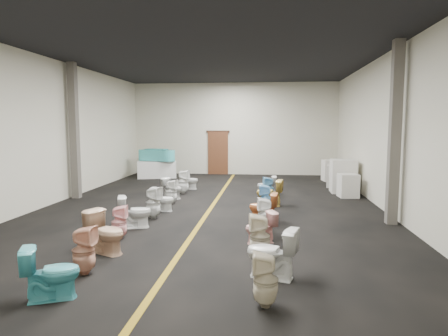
{
  "coord_description": "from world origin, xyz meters",
  "views": [
    {
      "loc": [
        1.67,
        -11.69,
        2.48
      ],
      "look_at": [
        0.27,
        1.0,
        1.08
      ],
      "focal_mm": 32.0,
      "sensor_mm": 36.0,
      "label": 1
    }
  ],
  "objects": [
    {
      "name": "floor",
      "position": [
        0.0,
        0.0,
        0.0
      ],
      "size": [
        16.0,
        16.0,
        0.0
      ],
      "primitive_type": "plane",
      "color": "black",
      "rests_on": "ground"
    },
    {
      "name": "ceiling",
      "position": [
        0.0,
        0.0,
        4.5
      ],
      "size": [
        16.0,
        16.0,
        0.0
      ],
      "primitive_type": "plane",
      "rotation": [
        3.14,
        0.0,
        0.0
      ],
      "color": "black",
      "rests_on": "ground"
    },
    {
      "name": "wall_back",
      "position": [
        0.0,
        8.0,
        2.25
      ],
      "size": [
        10.0,
        0.0,
        10.0
      ],
      "primitive_type": "plane",
      "rotation": [
        1.57,
        0.0,
        0.0
      ],
      "color": "beige",
      "rests_on": "ground"
    },
    {
      "name": "wall_front",
      "position": [
        0.0,
        -8.0,
        2.25
      ],
      "size": [
        10.0,
        0.0,
        10.0
      ],
      "primitive_type": "plane",
      "rotation": [
        -1.57,
        0.0,
        0.0
      ],
      "color": "beige",
      "rests_on": "ground"
    },
    {
      "name": "wall_left",
      "position": [
        -5.0,
        0.0,
        2.25
      ],
      "size": [
        0.0,
        16.0,
        16.0
      ],
      "primitive_type": "plane",
      "rotation": [
        1.57,
        0.0,
        1.57
      ],
      "color": "beige",
      "rests_on": "ground"
    },
    {
      "name": "wall_right",
      "position": [
        5.0,
        0.0,
        2.25
      ],
      "size": [
        0.0,
        16.0,
        16.0
      ],
      "primitive_type": "plane",
      "rotation": [
        1.57,
        0.0,
        -1.57
      ],
      "color": "beige",
      "rests_on": "ground"
    },
    {
      "name": "aisle_stripe",
      "position": [
        0.0,
        0.0,
        0.0
      ],
      "size": [
        0.12,
        15.6,
        0.01
      ],
      "primitive_type": "cube",
      "color": "olive",
      "rests_on": "floor"
    },
    {
      "name": "back_door",
      "position": [
        -0.8,
        7.94,
        1.05
      ],
      "size": [
        1.0,
        0.1,
        2.1
      ],
      "primitive_type": "cube",
      "color": "#562D19",
      "rests_on": "floor"
    },
    {
      "name": "door_frame",
      "position": [
        -0.8,
        7.95,
        2.12
      ],
      "size": [
        1.15,
        0.08,
        0.1
      ],
      "primitive_type": "cube",
      "color": "#331C11",
      "rests_on": "back_door"
    },
    {
      "name": "column_left",
      "position": [
        -4.75,
        1.0,
        2.25
      ],
      "size": [
        0.25,
        0.25,
        4.5
      ],
      "primitive_type": "cube",
      "color": "#59544C",
      "rests_on": "floor"
    },
    {
      "name": "column_right",
      "position": [
        4.75,
        -1.5,
        2.25
      ],
      "size": [
        0.25,
        0.25,
        4.5
      ],
      "primitive_type": "cube",
      "color": "#59544C",
      "rests_on": "floor"
    },
    {
      "name": "display_table",
      "position": [
        -3.47,
        6.3,
        0.39
      ],
      "size": [
        1.92,
        1.33,
        0.78
      ],
      "primitive_type": "cube",
      "rotation": [
        0.0,
        0.0,
        0.29
      ],
      "color": "white",
      "rests_on": "floor"
    },
    {
      "name": "bathtub",
      "position": [
        -3.47,
        6.3,
        1.07
      ],
      "size": [
        1.81,
        1.0,
        0.55
      ],
      "rotation": [
        0.0,
        0.0,
        -0.29
      ],
      "color": "#40B7B9",
      "rests_on": "display_table"
    },
    {
      "name": "appliance_crate_a",
      "position": [
        4.4,
        2.13,
        0.4
      ],
      "size": [
        0.68,
        0.68,
        0.79
      ],
      "primitive_type": "cube",
      "rotation": [
        0.0,
        0.0,
        0.1
      ],
      "color": "beige",
      "rests_on": "floor"
    },
    {
      "name": "appliance_crate_b",
      "position": [
        4.4,
        3.1,
        0.6
      ],
      "size": [
        0.89,
        0.89,
        1.2
      ],
      "primitive_type": "cube",
      "rotation": [
        0.0,
        0.0,
        -0.02
      ],
      "color": "silver",
      "rests_on": "floor"
    },
    {
      "name": "appliance_crate_c",
      "position": [
        4.4,
        4.39,
        0.44
      ],
      "size": [
        0.89,
        0.89,
        0.87
      ],
      "primitive_type": "cube",
      "rotation": [
        0.0,
        0.0,
        -0.18
      ],
      "color": "beige",
      "rests_on": "floor"
    },
    {
      "name": "appliance_crate_d",
      "position": [
        4.4,
        6.1,
        0.46
      ],
      "size": [
        0.73,
        0.73,
        0.92
      ],
      "primitive_type": "cube",
      "rotation": [
        0.0,
        0.0,
        0.14
      ],
      "color": "silver",
      "rests_on": "floor"
    },
    {
      "name": "toilet_left_0",
      "position": [
        -1.36,
        -6.54,
        0.39
      ],
      "size": [
        0.87,
        0.7,
        0.78
      ],
      "primitive_type": "imported",
      "rotation": [
        0.0,
        0.0,
        1.98
      ],
      "color": "#41A8B2",
      "rests_on": "floor"
    },
    {
      "name": "toilet_left_1",
      "position": [
        -1.33,
        -5.59,
        0.41
      ],
      "size": [
        0.38,
        0.38,
        0.81
      ],
      "primitive_type": "imported",
      "rotation": [
        0.0,
        0.0,
        1.6
      ],
      "color": "tan",
      "rests_on": "floor"
    },
    {
      "name": "toilet_left_2",
      "position": [
        -1.41,
        -4.5,
        0.42
      ],
      "size": [
        0.93,
        0.76,
        0.83
      ],
      "primitive_type": "imported",
      "rotation": [
        0.0,
        0.0,
        1.15
      ],
      "color": "#D4A785",
      "rests_on": "floor"
    },
    {
      "name": "toilet_left_3",
      "position": [
        -1.52,
        -3.54,
        0.37
      ],
      "size": [
        0.39,
        0.38,
        0.74
      ],
      "primitive_type": "imported",
      "rotation": [
        0.0,
        0.0,
        1.73
      ],
      "color": "#FBB2B3",
      "rests_on": "floor"
    },
    {
      "name": "toilet_left_4",
      "position": [
        -1.49,
        -2.58,
        0.39
      ],
      "size": [
        0.86,
        0.65,
        0.78
      ],
      "primitive_type": "imported",
      "rotation": [
        0.0,
        0.0,
        1.89
      ],
      "color": "white",
      "rests_on": "floor"
    },
    {
      "name": "toilet_left_5",
      "position": [
        -1.32,
        -1.63,
        0.42
      ],
      "size": [
        0.46,
        0.46,
        0.85
      ],
      "primitive_type": "imported",
      "rotation": [
        0.0,
        0.0,
        1.35
      ],
      "color": "silver",
      "rests_on": "floor"
    },
    {
      "name": "toilet_left_6",
      "position": [
        -1.32,
        -0.7,
        0.34
      ],
      "size": [
        0.66,
        0.38,
        0.68
      ],
      "primitive_type": "imported",
      "rotation": [
        0.0,
        0.0,
        1.57
      ],
      "color": "white",
      "rests_on": "floor"
    },
    {
      "name": "toilet_left_7",
      "position": [
        -1.32,
        0.37,
        0.38
      ],
      "size": [
        0.4,
        0.39,
        0.76
      ],
      "primitive_type": "imported",
      "rotation": [
        0.0,
        0.0,
        1.41
      ],
      "color": "white",
      "rests_on": "floor"
    },
    {
      "name": "toilet_left_8",
      "position": [
        -1.5,
        1.23,
        0.35
      ],
      "size": [
        0.77,
        0.59,
        0.69
      ],
      "primitive_type": "imported",
      "rotation": [
        0.0,
        0.0,
        1.23
      ],
      "color": "silver",
      "rests_on": "floor"
    },
    {
      "name": "toilet_left_9",
      "position": [
        -1.33,
        2.19,
        0.43
      ],
      "size": [
        0.42,
        0.41,
        0.85
      ],
      "primitive_type": "imported",
      "rotation": [
        0.0,
        0.0,
        1.5
      ],
      "color": "white",
      "rests_on": "floor"
    },
    {
      "name": "toilet_left_10",
      "position": [
        -1.32,
        3.19,
        0.35
      ],
      "size": [
        0.68,
        0.39,
        0.69
      ],
      "primitive_type": "imported",
      "rotation": [
        0.0,
        0.0,
        1.57
      ],
      "color": "silver",
      "rests_on": "floor"
    },
    {
      "name": "toilet_right_0",
      "position": [
        1.65,
        -6.46,
        0.38
      ],
      "size": [
        0.35,
        0.35,
        0.76
      ],
      "primitive_type": "imported",
      "rotation": [
        0.0,
        0.0,
        -1.56
      ],
      "color": "beige",
      "rests_on": "floor"
    },
    {
      "name": "toilet_right_1",
      "position": [
        1.74,
        -5.41,
        0.42
      ],
      "size": [
        0.92,
        0.68,
        0.84
      ],
      "primitive_type": "imported",
      "rotation": [
        0.0,
        0.0,
        -1.86
      ],
      "color": "white",
      "rests_on": "floor"
    },
    {
      "name": "toilet_right_2",
      "position": [
        1.54,
        -4.49,
        0.42
      ],
      "size": [
        0.43,
        0.42,
        0.84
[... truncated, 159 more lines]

